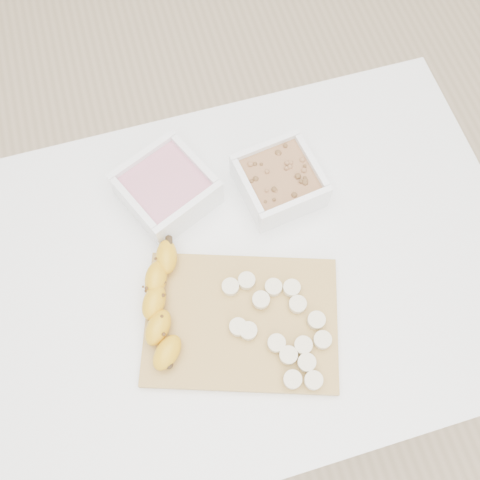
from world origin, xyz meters
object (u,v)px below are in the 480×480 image
object	(u,v)px
bowl_yogurt	(167,188)
bowl_granola	(279,181)
table	(244,284)
banana	(162,306)
cutting_board	(241,321)

from	to	relation	value
bowl_yogurt	bowl_granola	size ratio (longest dim) A/B	1.25
table	banana	distance (m)	0.21
bowl_yogurt	cutting_board	size ratio (longest dim) A/B	0.61
table	bowl_yogurt	xyz separation A→B (m)	(-0.10, 0.18, 0.13)
bowl_yogurt	banana	size ratio (longest dim) A/B	0.91
bowl_granola	cutting_board	world-z (taller)	bowl_granola
table	cutting_board	bearing A→B (deg)	-109.73
table	cutting_board	xyz separation A→B (m)	(-0.03, -0.09, 0.10)
bowl_yogurt	banana	xyz separation A→B (m)	(-0.06, -0.21, -0.00)
table	bowl_granola	bearing A→B (deg)	51.69
bowl_yogurt	bowl_granola	xyz separation A→B (m)	(0.20, -0.04, -0.00)
bowl_granola	table	bearing A→B (deg)	-128.31
banana	bowl_yogurt	bearing A→B (deg)	99.29
cutting_board	banana	bearing A→B (deg)	155.62
banana	table	bearing A→B (deg)	38.43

